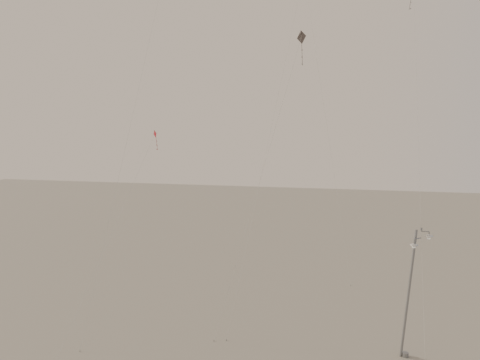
# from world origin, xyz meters

# --- Properties ---
(street_lamp) EXTENTS (1.75, 0.89, 9.11)m
(street_lamp) POSITION_xyz_m (10.20, 4.47, 4.86)
(street_lamp) COLOR gray
(street_lamp) RESTS_ON ground
(kite_0) EXTENTS (1.80, 15.60, 30.50)m
(kite_0) POSITION_xyz_m (-11.20, 12.75, 23.56)
(kite_0) COLOR maroon
(kite_0) RESTS_ON ground
(kite_1) EXTENTS (6.17, 3.47, 22.41)m
(kite_1) POSITION_xyz_m (1.33, 6.63, 17.86)
(kite_1) COLOR #282221
(kite_1) RESTS_ON ground
(kite_3) EXTENTS (2.66, 13.19, 15.26)m
(kite_3) POSITION_xyz_m (-10.12, 5.29, 10.85)
(kite_3) COLOR maroon
(kite_3) RESTS_ON ground
(kite_4) EXTENTS (0.56, 12.05, 26.86)m
(kite_4) POSITION_xyz_m (10.61, 9.81, 20.32)
(kite_4) COLOR #282221
(kite_4) RESTS_ON ground
(kite_5) EXTENTS (6.12, 6.46, 33.98)m
(kite_5) POSITION_xyz_m (2.19, 22.36, 26.19)
(kite_5) COLOR #A9671C
(kite_5) RESTS_ON ground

